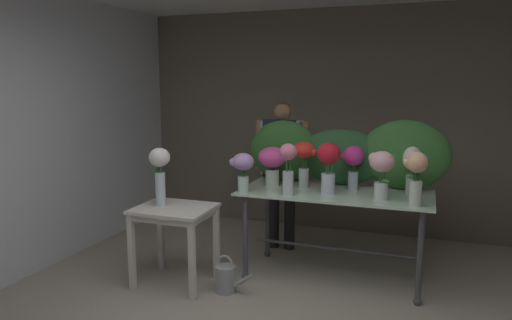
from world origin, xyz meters
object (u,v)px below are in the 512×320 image
(vase_rosy_anemones, at_px, (288,166))
(vase_magenta_lilies, at_px, (353,162))
(display_table_glass, at_px, (335,206))
(vase_lilac_peonies, at_px, (243,167))
(watering_can, at_px, (226,278))
(side_table_white, at_px, (174,218))
(vase_crimson_stock, at_px, (329,163))
(vase_ivory_freesia, at_px, (412,166))
(vase_scarlet_snapdragons, at_px, (304,157))
(florist, at_px, (282,159))
(vase_blush_hydrangea, at_px, (381,169))
(vase_fuchsia_dahlias, at_px, (273,161))
(vase_white_roses_tall, at_px, (160,170))
(vase_peach_tulips, at_px, (416,174))

(vase_rosy_anemones, height_order, vase_magenta_lilies, vase_rosy_anemones)
(display_table_glass, xyz_separation_m, vase_lilac_peonies, (-0.79, -0.33, 0.37))
(display_table_glass, xyz_separation_m, watering_can, (-0.83, -0.64, -0.58))
(display_table_glass, xyz_separation_m, side_table_white, (-1.35, -0.62, -0.08))
(vase_crimson_stock, xyz_separation_m, vase_lilac_peonies, (-0.75, -0.20, -0.05))
(vase_crimson_stock, xyz_separation_m, vase_rosy_anemones, (-0.33, -0.16, -0.02))
(vase_crimson_stock, bearing_deg, vase_rosy_anemones, -153.72)
(watering_can, bearing_deg, vase_lilac_peonies, 82.80)
(vase_ivory_freesia, distance_m, vase_scarlet_snapdragons, 0.98)
(display_table_glass, relative_size, florist, 1.07)
(vase_ivory_freesia, bearing_deg, watering_can, -153.28)
(vase_blush_hydrangea, bearing_deg, vase_magenta_lilies, 132.64)
(vase_ivory_freesia, height_order, watering_can, vase_ivory_freesia)
(vase_fuchsia_dahlias, bearing_deg, vase_ivory_freesia, 3.32)
(vase_crimson_stock, relative_size, vase_ivory_freesia, 1.07)
(side_table_white, relative_size, vase_ivory_freesia, 1.67)
(vase_blush_hydrangea, xyz_separation_m, vase_scarlet_snapdragons, (-0.73, 0.22, 0.03))
(florist, height_order, watering_can, florist)
(vase_ivory_freesia, distance_m, watering_can, 1.94)
(vase_magenta_lilies, height_order, vase_white_roses_tall, same)
(vase_lilac_peonies, bearing_deg, vase_blush_hydrangea, 6.96)
(vase_ivory_freesia, xyz_separation_m, vase_lilac_peonies, (-1.46, -0.44, -0.02))
(vase_ivory_freesia, bearing_deg, vase_crimson_stock, -161.32)
(vase_lilac_peonies, bearing_deg, vase_fuchsia_dahlias, 64.75)
(vase_scarlet_snapdragons, height_order, vase_white_roses_tall, vase_scarlet_snapdragons)
(vase_rosy_anemones, relative_size, vase_magenta_lilies, 1.11)
(vase_fuchsia_dahlias, bearing_deg, vase_peach_tulips, -14.72)
(vase_crimson_stock, distance_m, vase_blush_hydrangea, 0.47)
(florist, xyz_separation_m, vase_lilac_peonies, (-0.09, -0.96, 0.06))
(vase_scarlet_snapdragons, bearing_deg, vase_fuchsia_dahlias, -179.30)
(vase_ivory_freesia, xyz_separation_m, watering_can, (-1.50, -0.75, -0.97))
(display_table_glass, xyz_separation_m, vase_crimson_stock, (-0.04, -0.13, 0.43))
(side_table_white, height_order, vase_rosy_anemones, vase_rosy_anemones)
(vase_crimson_stock, bearing_deg, florist, 131.37)
(vase_scarlet_snapdragons, bearing_deg, vase_blush_hydrangea, -16.81)
(vase_scarlet_snapdragons, bearing_deg, side_table_white, -147.56)
(vase_blush_hydrangea, xyz_separation_m, vase_fuchsia_dahlias, (-1.04, 0.22, -0.03))
(display_table_glass, distance_m, vase_lilac_peonies, 0.94)
(vase_blush_hydrangea, relative_size, vase_scarlet_snapdragons, 0.95)
(vase_magenta_lilies, bearing_deg, vase_lilac_peonies, -154.06)
(vase_crimson_stock, relative_size, vase_peach_tulips, 1.05)
(vase_peach_tulips, bearing_deg, display_table_glass, 156.09)
(vase_white_roses_tall, bearing_deg, vase_magenta_lilies, 24.63)
(vase_crimson_stock, xyz_separation_m, vase_ivory_freesia, (0.70, 0.24, -0.03))
(vase_magenta_lilies, bearing_deg, vase_peach_tulips, -37.61)
(vase_rosy_anemones, distance_m, vase_scarlet_snapdragons, 0.34)
(vase_crimson_stock, xyz_separation_m, vase_magenta_lilies, (0.18, 0.25, -0.02))
(vase_crimson_stock, height_order, vase_peach_tulips, vase_crimson_stock)
(display_table_glass, relative_size, vase_blush_hydrangea, 4.14)
(side_table_white, xyz_separation_m, vase_peach_tulips, (2.06, 0.31, 0.49))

